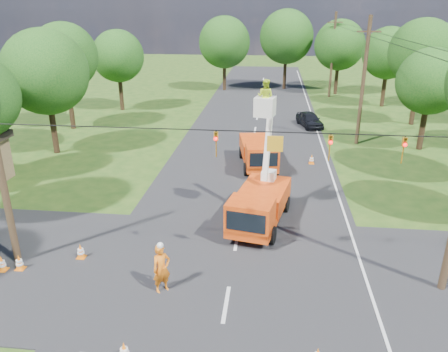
# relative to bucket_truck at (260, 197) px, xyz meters

# --- Properties ---
(ground) EXTENTS (140.00, 140.00, 0.00)m
(ground) POSITION_rel_bucket_truck_xyz_m (-1.01, 13.31, -1.57)
(ground) COLOR #234916
(ground) RESTS_ON ground
(road_main) EXTENTS (12.00, 100.00, 0.06)m
(road_main) POSITION_rel_bucket_truck_xyz_m (-1.01, 13.31, -1.57)
(road_main) COLOR black
(road_main) RESTS_ON ground
(road_cross) EXTENTS (56.00, 10.00, 0.07)m
(road_cross) POSITION_rel_bucket_truck_xyz_m (-1.01, -4.69, -1.57)
(road_cross) COLOR black
(road_cross) RESTS_ON ground
(edge_line) EXTENTS (0.12, 90.00, 0.02)m
(edge_line) POSITION_rel_bucket_truck_xyz_m (4.59, 13.31, -1.57)
(edge_line) COLOR silver
(edge_line) RESTS_ON ground
(bucket_truck) EXTENTS (3.24, 6.09, 7.43)m
(bucket_truck) POSITION_rel_bucket_truck_xyz_m (0.00, 0.00, 0.00)
(bucket_truck) COLOR #EB5210
(bucket_truck) RESTS_ON ground
(second_truck) EXTENTS (2.98, 5.94, 2.13)m
(second_truck) POSITION_rel_bucket_truck_xyz_m (-0.37, 8.68, -0.47)
(second_truck) COLOR #EB5210
(second_truck) RESTS_ON ground
(ground_worker) EXTENTS (0.89, 0.86, 2.05)m
(ground_worker) POSITION_rel_bucket_truck_xyz_m (-3.62, -6.07, -0.55)
(ground_worker) COLOR orange
(ground_worker) RESTS_ON ground
(distant_car) EXTENTS (2.70, 4.36, 1.38)m
(distant_car) POSITION_rel_bucket_truck_xyz_m (3.99, 20.28, -0.88)
(distant_car) COLOR black
(distant_car) RESTS_ON ground
(traffic_cone_0) EXTENTS (0.38, 0.38, 0.71)m
(traffic_cone_0) POSITION_rel_bucket_truck_xyz_m (-3.94, -9.80, -1.21)
(traffic_cone_0) COLOR orange
(traffic_cone_0) RESTS_ON ground
(traffic_cone_2) EXTENTS (0.38, 0.38, 0.71)m
(traffic_cone_2) POSITION_rel_bucket_truck_xyz_m (0.83, 1.93, -1.21)
(traffic_cone_2) COLOR orange
(traffic_cone_2) RESTS_ON ground
(traffic_cone_3) EXTENTS (0.38, 0.38, 0.71)m
(traffic_cone_3) POSITION_rel_bucket_truck_xyz_m (1.03, 3.36, -1.21)
(traffic_cone_3) COLOR orange
(traffic_cone_3) RESTS_ON ground
(traffic_cone_4) EXTENTS (0.38, 0.38, 0.71)m
(traffic_cone_4) POSITION_rel_bucket_truck_xyz_m (-7.85, -4.10, -1.21)
(traffic_cone_4) COLOR orange
(traffic_cone_4) RESTS_ON ground
(traffic_cone_5) EXTENTS (0.38, 0.38, 0.71)m
(traffic_cone_5) POSITION_rel_bucket_truck_xyz_m (-10.08, -5.27, -1.21)
(traffic_cone_5) COLOR orange
(traffic_cone_5) RESTS_ON ground
(traffic_cone_6) EXTENTS (0.38, 0.38, 0.71)m
(traffic_cone_6) POSITION_rel_bucket_truck_xyz_m (-10.77, -5.44, -1.21)
(traffic_cone_6) COLOR orange
(traffic_cone_6) RESTS_ON ground
(traffic_cone_7) EXTENTS (0.38, 0.38, 0.71)m
(traffic_cone_7) POSITION_rel_bucket_truck_xyz_m (3.41, 9.78, -1.21)
(traffic_cone_7) COLOR orange
(traffic_cone_7) RESTS_ON ground
(pole_right_mid) EXTENTS (1.80, 0.30, 10.00)m
(pole_right_mid) POSITION_rel_bucket_truck_xyz_m (7.49, 15.31, 3.53)
(pole_right_mid) COLOR #4C3823
(pole_right_mid) RESTS_ON ground
(pole_right_far) EXTENTS (1.80, 0.30, 10.00)m
(pole_right_far) POSITION_rel_bucket_truck_xyz_m (7.49, 35.31, 3.53)
(pole_right_far) COLOR #4C3823
(pole_right_far) RESTS_ON ground
(pole_left) EXTENTS (0.30, 0.30, 9.00)m
(pole_left) POSITION_rel_bucket_truck_xyz_m (-10.51, -4.69, 2.93)
(pole_left) COLOR #4C3823
(pole_left) RESTS_ON ground
(signal_span) EXTENTS (18.00, 0.29, 1.07)m
(signal_span) POSITION_rel_bucket_truck_xyz_m (1.21, -4.69, 4.31)
(signal_span) COLOR black
(signal_span) RESTS_ON ground
(tree_left_d) EXTENTS (6.20, 6.20, 9.24)m
(tree_left_d) POSITION_rel_bucket_truck_xyz_m (-16.01, 10.31, 4.55)
(tree_left_d) COLOR #382616
(tree_left_d) RESTS_ON ground
(tree_left_e) EXTENTS (5.80, 5.80, 9.41)m
(tree_left_e) POSITION_rel_bucket_truck_xyz_m (-17.81, 17.31, 4.92)
(tree_left_e) COLOR #382616
(tree_left_e) RESTS_ON ground
(tree_left_f) EXTENTS (5.40, 5.40, 8.40)m
(tree_left_f) POSITION_rel_bucket_truck_xyz_m (-15.81, 25.31, 4.11)
(tree_left_f) COLOR #382616
(tree_left_f) RESTS_ON ground
(tree_right_c) EXTENTS (5.00, 5.00, 7.83)m
(tree_right_c) POSITION_rel_bucket_truck_xyz_m (12.19, 14.31, 3.74)
(tree_right_c) COLOR #382616
(tree_right_c) RESTS_ON ground
(tree_right_d) EXTENTS (6.00, 6.00, 9.70)m
(tree_right_d) POSITION_rel_bucket_truck_xyz_m (13.79, 22.31, 5.11)
(tree_right_d) COLOR #382616
(tree_right_d) RESTS_ON ground
(tree_right_e) EXTENTS (5.60, 5.60, 8.63)m
(tree_right_e) POSITION_rel_bucket_truck_xyz_m (12.79, 30.31, 4.24)
(tree_right_e) COLOR #382616
(tree_right_e) RESTS_ON ground
(tree_far_a) EXTENTS (6.60, 6.60, 9.50)m
(tree_far_a) POSITION_rel_bucket_truck_xyz_m (-6.01, 38.31, 4.62)
(tree_far_a) COLOR #382616
(tree_far_a) RESTS_ON ground
(tree_far_b) EXTENTS (7.00, 7.00, 10.32)m
(tree_far_b) POSITION_rel_bucket_truck_xyz_m (1.99, 40.31, 5.24)
(tree_far_b) COLOR #382616
(tree_far_b) RESTS_ON ground
(tree_far_c) EXTENTS (6.20, 6.20, 9.18)m
(tree_far_c) POSITION_rel_bucket_truck_xyz_m (8.49, 37.31, 4.49)
(tree_far_c) COLOR #382616
(tree_far_c) RESTS_ON ground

